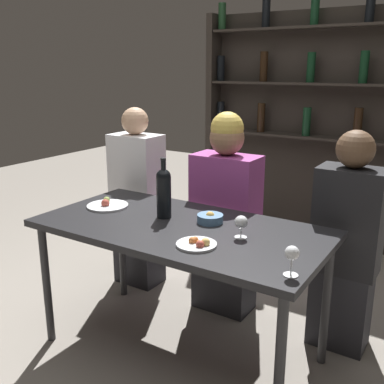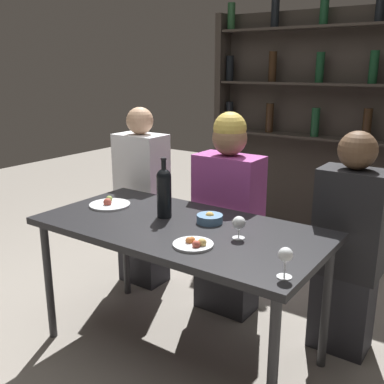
{
  "view_description": "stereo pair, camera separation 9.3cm",
  "coord_description": "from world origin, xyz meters",
  "px_view_note": "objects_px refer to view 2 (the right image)",
  "views": [
    {
      "loc": [
        1.22,
        -1.8,
        1.52
      ],
      "look_at": [
        0.0,
        0.11,
        0.89
      ],
      "focal_mm": 42.0,
      "sensor_mm": 36.0,
      "label": 1
    },
    {
      "loc": [
        1.29,
        -1.75,
        1.52
      ],
      "look_at": [
        0.0,
        0.11,
        0.89
      ],
      "focal_mm": 42.0,
      "sensor_mm": 36.0,
      "label": 2
    }
  ],
  "objects_px": {
    "food_plate_0": "(194,244)",
    "food_plate_1": "(109,204)",
    "wine_glass_0": "(239,224)",
    "wine_glass_1": "(285,256)",
    "wine_bottle": "(164,191)",
    "snack_bowl": "(210,218)",
    "seated_person_center": "(228,218)",
    "seated_person_left": "(142,202)",
    "seated_person_right": "(348,251)"
  },
  "relations": [
    {
      "from": "food_plate_1",
      "to": "snack_bowl",
      "type": "distance_m",
      "value": 0.65
    },
    {
      "from": "food_plate_0",
      "to": "food_plate_1",
      "type": "distance_m",
      "value": 0.79
    },
    {
      "from": "food_plate_1",
      "to": "snack_bowl",
      "type": "xyz_separation_m",
      "value": [
        0.64,
        0.08,
        0.01
      ]
    },
    {
      "from": "wine_glass_0",
      "to": "snack_bowl",
      "type": "height_order",
      "value": "wine_glass_0"
    },
    {
      "from": "food_plate_1",
      "to": "seated_person_center",
      "type": "xyz_separation_m",
      "value": [
        0.51,
        0.51,
        -0.13
      ]
    },
    {
      "from": "wine_bottle",
      "to": "wine_glass_1",
      "type": "relative_size",
      "value": 2.63
    },
    {
      "from": "food_plate_0",
      "to": "seated_person_left",
      "type": "height_order",
      "value": "seated_person_left"
    },
    {
      "from": "food_plate_1",
      "to": "seated_person_left",
      "type": "height_order",
      "value": "seated_person_left"
    },
    {
      "from": "seated_person_left",
      "to": "seated_person_center",
      "type": "xyz_separation_m",
      "value": [
        0.7,
        0.0,
        0.02
      ]
    },
    {
      "from": "wine_glass_1",
      "to": "wine_bottle",
      "type": "bearing_deg",
      "value": 159.73
    },
    {
      "from": "wine_glass_1",
      "to": "food_plate_1",
      "type": "bearing_deg",
      "value": 166.99
    },
    {
      "from": "wine_glass_1",
      "to": "seated_person_center",
      "type": "relative_size",
      "value": 0.1
    },
    {
      "from": "wine_glass_0",
      "to": "food_plate_1",
      "type": "distance_m",
      "value": 0.88
    },
    {
      "from": "wine_glass_1",
      "to": "food_plate_0",
      "type": "distance_m",
      "value": 0.47
    },
    {
      "from": "seated_person_left",
      "to": "seated_person_right",
      "type": "bearing_deg",
      "value": 0.0
    },
    {
      "from": "food_plate_1",
      "to": "wine_glass_1",
      "type": "bearing_deg",
      "value": -13.01
    },
    {
      "from": "wine_bottle",
      "to": "food_plate_1",
      "type": "bearing_deg",
      "value": -176.41
    },
    {
      "from": "wine_bottle",
      "to": "seated_person_left",
      "type": "distance_m",
      "value": 0.81
    },
    {
      "from": "wine_glass_0",
      "to": "food_plate_1",
      "type": "xyz_separation_m",
      "value": [
        -0.87,
        0.02,
        -0.06
      ]
    },
    {
      "from": "wine_glass_1",
      "to": "seated_person_left",
      "type": "relative_size",
      "value": 0.1
    },
    {
      "from": "seated_person_center",
      "to": "seated_person_right",
      "type": "bearing_deg",
      "value": 0.0
    },
    {
      "from": "snack_bowl",
      "to": "seated_person_center",
      "type": "xyz_separation_m",
      "value": [
        -0.14,
        0.42,
        -0.14
      ]
    },
    {
      "from": "wine_bottle",
      "to": "snack_bowl",
      "type": "distance_m",
      "value": 0.29
    },
    {
      "from": "wine_glass_1",
      "to": "snack_bowl",
      "type": "xyz_separation_m",
      "value": [
        -0.58,
        0.37,
        -0.06
      ]
    },
    {
      "from": "wine_glass_1",
      "to": "seated_person_right",
      "type": "height_order",
      "value": "seated_person_right"
    },
    {
      "from": "wine_glass_0",
      "to": "seated_person_center",
      "type": "xyz_separation_m",
      "value": [
        -0.37,
        0.53,
        -0.19
      ]
    },
    {
      "from": "seated_person_left",
      "to": "seated_person_right",
      "type": "distance_m",
      "value": 1.44
    },
    {
      "from": "snack_bowl",
      "to": "seated_person_right",
      "type": "height_order",
      "value": "seated_person_right"
    },
    {
      "from": "wine_glass_0",
      "to": "food_plate_1",
      "type": "bearing_deg",
      "value": 178.42
    },
    {
      "from": "snack_bowl",
      "to": "wine_bottle",
      "type": "bearing_deg",
      "value": -166.59
    },
    {
      "from": "snack_bowl",
      "to": "seated_person_left",
      "type": "xyz_separation_m",
      "value": [
        -0.83,
        0.42,
        -0.16
      ]
    },
    {
      "from": "wine_bottle",
      "to": "snack_bowl",
      "type": "xyz_separation_m",
      "value": [
        0.25,
        0.06,
        -0.12
      ]
    },
    {
      "from": "wine_glass_0",
      "to": "wine_glass_1",
      "type": "distance_m",
      "value": 0.43
    },
    {
      "from": "snack_bowl",
      "to": "seated_person_left",
      "type": "height_order",
      "value": "seated_person_left"
    },
    {
      "from": "food_plate_1",
      "to": "seated_person_left",
      "type": "bearing_deg",
      "value": 110.7
    },
    {
      "from": "wine_glass_0",
      "to": "snack_bowl",
      "type": "xyz_separation_m",
      "value": [
        -0.23,
        0.11,
        -0.05
      ]
    },
    {
      "from": "wine_glass_0",
      "to": "seated_person_right",
      "type": "bearing_deg",
      "value": 55.09
    },
    {
      "from": "wine_glass_1",
      "to": "food_plate_1",
      "type": "relative_size",
      "value": 0.52
    },
    {
      "from": "food_plate_0",
      "to": "snack_bowl",
      "type": "height_order",
      "value": "snack_bowl"
    },
    {
      "from": "wine_glass_0",
      "to": "seated_person_right",
      "type": "relative_size",
      "value": 0.09
    },
    {
      "from": "seated_person_center",
      "to": "seated_person_right",
      "type": "xyz_separation_m",
      "value": [
        0.74,
        0.0,
        -0.04
      ]
    },
    {
      "from": "wine_bottle",
      "to": "food_plate_1",
      "type": "xyz_separation_m",
      "value": [
        -0.39,
        -0.02,
        -0.14
      ]
    },
    {
      "from": "wine_bottle",
      "to": "seated_person_left",
      "type": "xyz_separation_m",
      "value": [
        -0.58,
        0.48,
        -0.29
      ]
    },
    {
      "from": "wine_bottle",
      "to": "seated_person_center",
      "type": "xyz_separation_m",
      "value": [
        0.12,
        0.48,
        -0.27
      ]
    },
    {
      "from": "wine_glass_1",
      "to": "food_plate_0",
      "type": "bearing_deg",
      "value": 172.87
    },
    {
      "from": "food_plate_1",
      "to": "snack_bowl",
      "type": "bearing_deg",
      "value": 7.5
    },
    {
      "from": "wine_glass_1",
      "to": "wine_glass_0",
      "type": "bearing_deg",
      "value": 143.23
    },
    {
      "from": "food_plate_0",
      "to": "seated_person_center",
      "type": "distance_m",
      "value": 0.78
    },
    {
      "from": "wine_glass_0",
      "to": "wine_glass_1",
      "type": "relative_size",
      "value": 0.89
    },
    {
      "from": "wine_glass_0",
      "to": "seated_person_right",
      "type": "height_order",
      "value": "seated_person_right"
    }
  ]
}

